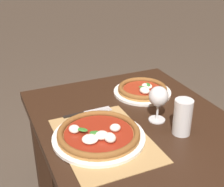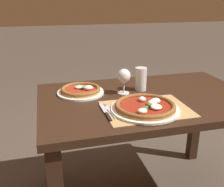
# 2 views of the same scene
# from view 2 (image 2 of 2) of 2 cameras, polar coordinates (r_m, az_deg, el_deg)

# --- Properties ---
(dining_table) EXTENTS (1.27, 0.80, 0.74)m
(dining_table) POSITION_cam_2_polar(r_m,az_deg,el_deg) (1.61, 7.55, -4.41)
(dining_table) COLOR black
(dining_table) RESTS_ON ground
(paper_placemat) EXTENTS (0.45, 0.33, 0.00)m
(paper_placemat) POSITION_cam_2_polar(r_m,az_deg,el_deg) (1.39, 7.47, -3.33)
(paper_placemat) COLOR #A88451
(paper_placemat) RESTS_ON dining_table
(pizza_near) EXTENTS (0.36, 0.36, 0.05)m
(pizza_near) POSITION_cam_2_polar(r_m,az_deg,el_deg) (1.36, 7.29, -2.86)
(pizza_near) COLOR white
(pizza_near) RESTS_ON paper_placemat
(pizza_far) EXTENTS (0.28, 0.28, 0.05)m
(pizza_far) POSITION_cam_2_polar(r_m,az_deg,el_deg) (1.61, -6.80, 0.68)
(pizza_far) COLOR white
(pizza_far) RESTS_ON dining_table
(wine_glass) EXTENTS (0.08, 0.08, 0.16)m
(wine_glass) POSITION_cam_2_polar(r_m,az_deg,el_deg) (1.57, 2.60, 3.63)
(wine_glass) COLOR silver
(wine_glass) RESTS_ON dining_table
(pint_glass) EXTENTS (0.07, 0.07, 0.15)m
(pint_glass) POSITION_cam_2_polar(r_m,az_deg,el_deg) (1.65, 6.27, 3.07)
(pint_glass) COLOR silver
(pint_glass) RESTS_ON dining_table
(fork) EXTENTS (0.03, 0.20, 0.00)m
(fork) POSITION_cam_2_polar(r_m,az_deg,el_deg) (1.35, -0.58, -3.72)
(fork) COLOR #B7B7BC
(fork) RESTS_ON paper_placemat
(knife) EXTENTS (0.02, 0.22, 0.01)m
(knife) POSITION_cam_2_polar(r_m,az_deg,el_deg) (1.33, -1.43, -4.01)
(knife) COLOR black
(knife) RESTS_ON paper_placemat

